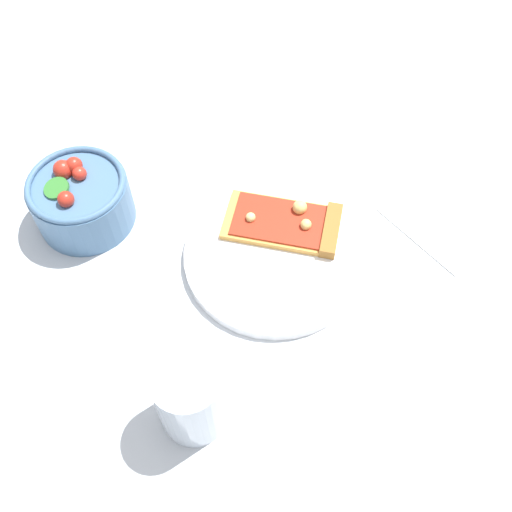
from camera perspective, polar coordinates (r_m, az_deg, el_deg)
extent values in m
plane|color=silver|center=(0.76, 1.79, -0.23)|extent=(2.40, 2.40, 0.00)
cylinder|color=white|center=(0.76, 1.87, 0.12)|extent=(0.23, 0.23, 0.01)
cube|color=gold|center=(0.77, 2.50, 3.16)|extent=(0.13, 0.17, 0.01)
cube|color=#A36B2D|center=(0.77, 7.24, 2.48)|extent=(0.08, 0.05, 0.02)
cube|color=#B22D19|center=(0.77, 2.52, 3.40)|extent=(0.11, 0.14, 0.00)
sphere|color=#F2D87F|center=(0.77, -0.52, 3.75)|extent=(0.01, 0.01, 0.01)
sphere|color=#EAD172|center=(0.76, 4.83, 3.04)|extent=(0.01, 0.01, 0.01)
sphere|color=#EAD172|center=(0.78, 4.24, 4.71)|extent=(0.02, 0.02, 0.02)
cylinder|color=#4C7299|center=(0.81, -16.37, 5.02)|extent=(0.13, 0.13, 0.07)
torus|color=#4C7299|center=(0.78, -17.02, 6.67)|extent=(0.13, 0.13, 0.01)
sphere|color=red|center=(0.79, -17.11, 8.37)|extent=(0.02, 0.02, 0.02)
sphere|color=red|center=(0.78, -16.64, 7.61)|extent=(0.02, 0.02, 0.02)
sphere|color=red|center=(0.76, -17.85, 5.23)|extent=(0.02, 0.02, 0.02)
sphere|color=red|center=(0.79, -18.09, 7.92)|extent=(0.03, 0.03, 0.03)
cylinder|color=#388433|center=(0.78, -18.67, 6.20)|extent=(0.04, 0.04, 0.01)
cylinder|color=silver|center=(0.63, -6.34, -13.39)|extent=(0.07, 0.07, 0.11)
cylinder|color=black|center=(0.63, -6.31, -13.48)|extent=(0.06, 0.06, 0.10)
cube|color=white|center=(0.59, -7.34, -10.95)|extent=(0.02, 0.02, 0.02)
cube|color=white|center=(0.59, -5.62, -12.97)|extent=(0.03, 0.03, 0.02)
cube|color=white|center=(0.85, 18.51, 4.16)|extent=(0.19, 0.18, 0.00)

